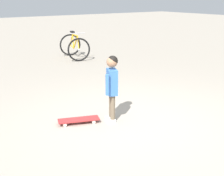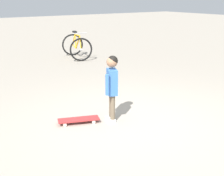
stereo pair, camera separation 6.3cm
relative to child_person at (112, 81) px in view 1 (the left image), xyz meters
name	(u,v)px [view 1 (the left image)]	position (x,y,z in m)	size (l,w,h in m)	color
ground_plane	(136,125)	(0.35, 0.22, -0.66)	(50.00, 50.00, 0.00)	#9E9384
child_person	(112,81)	(0.00, 0.00, 0.00)	(0.29, 0.33, 1.06)	brown
skateboard	(79,120)	(-0.22, -0.49, -0.60)	(0.40, 0.67, 0.07)	#B22D2D
bicycle_near	(74,46)	(-4.87, 2.02, -0.28)	(1.20, 0.94, 0.85)	black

